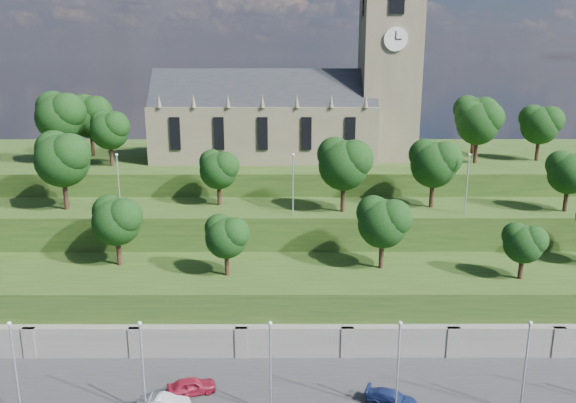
{
  "coord_description": "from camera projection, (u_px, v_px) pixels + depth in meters",
  "views": [
    {
      "loc": [
        -0.7,
        -36.78,
        29.65
      ],
      "look_at": [
        -0.55,
        30.0,
        12.43
      ],
      "focal_mm": 35.0,
      "sensor_mm": 36.0,
      "label": 1
    }
  ],
  "objects": [
    {
      "name": "promenade",
      "position": [
        295.0,
        398.0,
        48.58
      ],
      "size": [
        160.0,
        12.0,
        2.0
      ],
      "primitive_type": "cube",
      "color": "#2D2D30",
      "rests_on": "ground"
    },
    {
      "name": "retaining_wall",
      "position": [
        294.0,
        348.0,
        53.99
      ],
      "size": [
        160.0,
        2.1,
        5.0
      ],
      "color": "slate",
      "rests_on": "ground"
    },
    {
      "name": "embankment_lower",
      "position": [
        293.0,
        307.0,
        59.46
      ],
      "size": [
        160.0,
        12.0,
        8.0
      ],
      "primitive_type": "cube",
      "color": "#274115",
      "rests_on": "ground"
    },
    {
      "name": "embankment_upper",
      "position": [
        292.0,
        254.0,
        69.61
      ],
      "size": [
        160.0,
        10.0,
        12.0
      ],
      "primitive_type": "cube",
      "color": "#274115",
      "rests_on": "ground"
    },
    {
      "name": "hilltop",
      "position": [
        291.0,
        200.0,
        89.57
      ],
      "size": [
        160.0,
        32.0,
        15.0
      ],
      "primitive_type": "cube",
      "color": "#274115",
      "rests_on": "ground"
    },
    {
      "name": "church",
      "position": [
        297.0,
        107.0,
        81.93
      ],
      "size": [
        38.6,
        12.35,
        27.6
      ],
      "color": "#6A614A",
      "rests_on": "hilltop"
    },
    {
      "name": "trees_lower",
      "position": [
        309.0,
        227.0,
        57.79
      ],
      "size": [
        69.58,
        8.47,
        7.73
      ],
      "color": "black",
      "rests_on": "embankment_lower"
    },
    {
      "name": "trees_upper",
      "position": [
        294.0,
        162.0,
        65.77
      ],
      "size": [
        65.2,
        8.22,
        9.38
      ],
      "color": "black",
      "rests_on": "embankment_upper"
    },
    {
      "name": "trees_hilltop",
      "position": [
        272.0,
        118.0,
        80.86
      ],
      "size": [
        74.8,
        15.6,
        10.12
      ],
      "color": "black",
      "rests_on": "hilltop"
    },
    {
      "name": "lamp_posts_promenade",
      "position": [
        270.0,
        361.0,
        43.78
      ],
      "size": [
        60.36,
        0.36,
        8.05
      ],
      "color": "#B2B2B7",
      "rests_on": "promenade"
    },
    {
      "name": "lamp_posts_upper",
      "position": [
        293.0,
        179.0,
        64.17
      ],
      "size": [
        40.36,
        0.36,
        7.12
      ],
      "color": "#B2B2B7",
      "rests_on": "embankment_upper"
    },
    {
      "name": "car_left",
      "position": [
        192.0,
        386.0,
        47.4
      ],
      "size": [
        4.42,
        2.81,
        1.4
      ],
      "primitive_type": "imported",
      "rotation": [
        0.0,
        0.0,
        1.88
      ],
      "color": "maroon",
      "rests_on": "promenade"
    },
    {
      "name": "car_right",
      "position": [
        392.0,
        399.0,
        45.78
      ],
      "size": [
        4.62,
        3.26,
        1.24
      ],
      "primitive_type": "imported",
      "rotation": [
        0.0,
        0.0,
        1.17
      ],
      "color": "navy",
      "rests_on": "promenade"
    }
  ]
}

